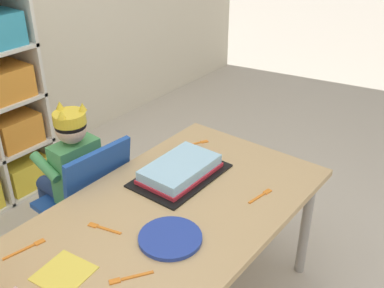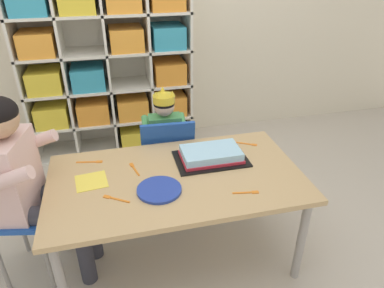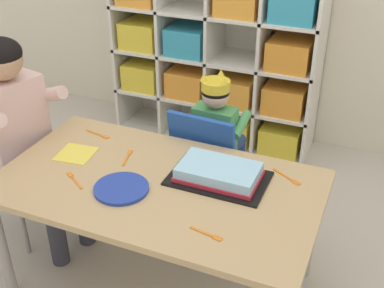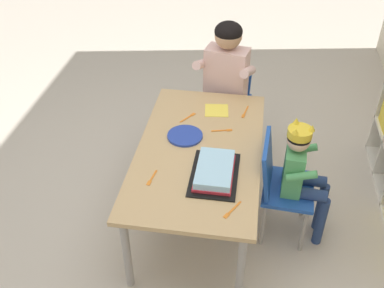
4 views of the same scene
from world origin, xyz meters
The scene contains 15 objects.
ground centered at (0.00, 0.00, 0.00)m, with size 16.00×16.00×0.00m, color #BCB2A3.
storage_cubby_shelf centered at (-0.25, 1.41, 0.74)m, with size 1.35×0.38×1.47m.
activity_table centered at (0.00, 0.00, 0.51)m, with size 1.32×0.74×0.56m.
classroom_chair_blue centered at (0.03, 0.50, 0.40)m, with size 0.38×0.35×0.68m.
child_with_crown centered at (0.04, 0.61, 0.52)m, with size 0.30×0.31×0.83m.
classroom_chair_adult_side centered at (-0.83, 0.09, 0.42)m, with size 0.37×0.39×0.66m.
adult_helper_seated centered at (-0.73, 0.07, 0.65)m, with size 0.46×0.45×1.05m.
birthday_cake_on_tray centered at (0.22, 0.12, 0.59)m, with size 0.40×0.26×0.07m.
paper_plate_stack centered at (-0.11, -0.10, 0.57)m, with size 0.22×0.22×0.01m, color #233DA3.
paper_napkin_square centered at (-0.43, 0.06, 0.57)m, with size 0.16×0.16×0.00m, color #F4DB4C.
fork_by_napkin centered at (0.31, -0.22, 0.57)m, with size 0.13×0.04×0.00m.
fork_scattered_mid_table centered at (-0.32, -0.12, 0.57)m, with size 0.13×0.09×0.00m.
fork_near_child_seat centered at (-0.21, 0.12, 0.57)m, with size 0.05×0.13×0.00m.
fork_beside_plate_stack centered at (0.49, 0.24, 0.57)m, with size 0.13×0.09×0.00m.
fork_near_cake_tray centered at (-0.43, 0.25, 0.57)m, with size 0.15×0.04×0.00m.
Camera 3 is at (0.78, -1.47, 1.71)m, focal length 46.17 mm.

